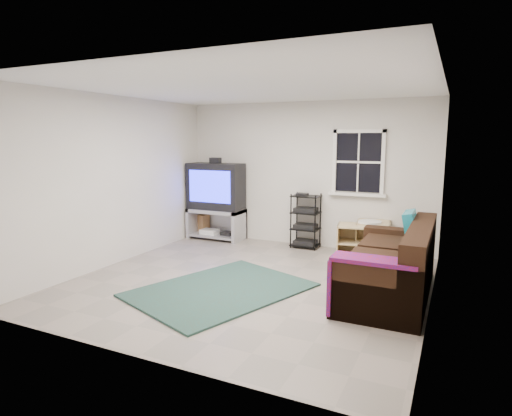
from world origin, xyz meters
The scene contains 8 objects.
room centered at (0.95, 2.27, 1.48)m, with size 4.60×4.62×4.60m.
tv_unit centered at (-1.71, 2.01, 0.87)m, with size 1.08×0.54×1.59m.
av_rack centered at (0.09, 2.10, 0.43)m, with size 0.49×0.36×0.98m.
side_table_left centered at (1.02, 1.73, 0.31)m, with size 0.56×0.56×0.57m.
side_table_right centered at (1.29, 2.04, 0.34)m, with size 0.59×0.60×0.62m.
sofa centered at (1.84, 0.30, 0.35)m, with size 0.96×2.17×0.99m.
shag_rug centered at (-0.18, -0.50, 0.01)m, with size 1.58×2.17×0.03m, color #2F1F14.
paper_bag centered at (-2.15, 2.15, 0.21)m, with size 0.30×0.19×0.43m, color #9A6745.
Camera 1 is at (2.49, -5.08, 1.95)m, focal length 30.00 mm.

